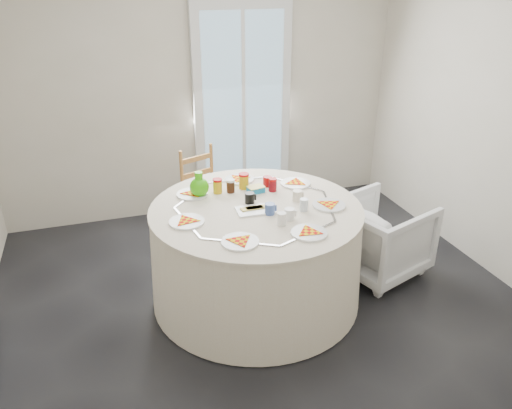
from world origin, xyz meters
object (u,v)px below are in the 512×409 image
object	(u,v)px
table	(256,255)
green_pitcher	(199,185)
wooden_chair	(207,191)
armchair	(380,230)

from	to	relation	value
table	green_pitcher	size ratio (longest dim) A/B	8.40
table	green_pitcher	bearing A→B (deg)	137.13
table	wooden_chair	distance (m)	1.10
wooden_chair	armchair	xyz separation A→B (m)	(1.22, -1.04, -0.08)
table	green_pitcher	distance (m)	0.68
table	armchair	xyz separation A→B (m)	(1.09, 0.04, 0.02)
armchair	green_pitcher	world-z (taller)	green_pitcher
table	armchair	size ratio (longest dim) A/B	2.25
wooden_chair	green_pitcher	size ratio (longest dim) A/B	4.56
armchair	green_pitcher	xyz separation A→B (m)	(-1.44, 0.28, 0.48)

